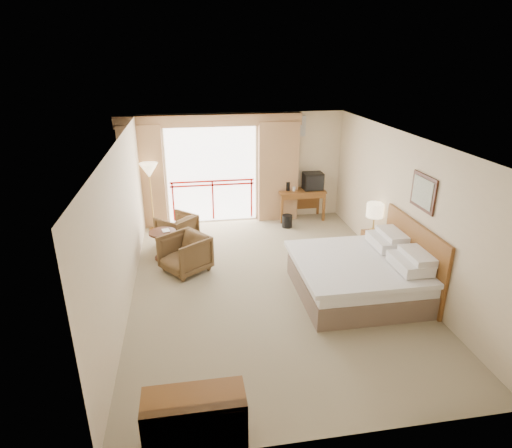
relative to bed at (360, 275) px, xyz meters
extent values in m
plane|color=gray|center=(-1.50, 0.60, -0.38)|extent=(7.00, 7.00, 0.00)
plane|color=white|center=(-1.50, 0.60, 2.32)|extent=(7.00, 7.00, 0.00)
plane|color=beige|center=(-1.50, 4.10, 0.97)|extent=(5.00, 0.00, 5.00)
plane|color=beige|center=(-1.50, -2.90, 0.97)|extent=(5.00, 0.00, 5.00)
plane|color=beige|center=(-4.00, 0.60, 0.97)|extent=(0.00, 7.00, 7.00)
plane|color=beige|center=(1.00, 0.60, 0.97)|extent=(0.00, 7.00, 7.00)
plane|color=white|center=(-2.30, 4.08, 0.82)|extent=(2.40, 0.00, 2.40)
cube|color=red|center=(-2.30, 4.06, 0.57)|extent=(2.09, 0.03, 0.04)
cube|color=red|center=(-2.30, 4.06, 0.67)|extent=(2.09, 0.03, 0.04)
cube|color=red|center=(-3.29, 4.06, 0.17)|extent=(0.04, 0.03, 1.00)
cube|color=red|center=(-2.30, 4.06, 0.17)|extent=(0.04, 0.03, 1.00)
cube|color=red|center=(-1.31, 4.06, 0.17)|extent=(0.04, 0.03, 1.00)
cube|color=#996F4D|center=(-3.95, 3.95, 0.87)|extent=(1.00, 0.26, 2.50)
cube|color=#996F4D|center=(-0.65, 3.95, 0.87)|extent=(1.00, 0.26, 2.50)
cube|color=#996F4D|center=(-2.30, 3.98, 2.17)|extent=(4.40, 0.22, 0.28)
cube|color=silver|center=(-0.20, 4.07, 1.97)|extent=(0.50, 0.04, 0.50)
cube|color=brown|center=(-0.05, 0.00, -0.18)|extent=(2.05, 2.00, 0.40)
cube|color=white|center=(-0.05, 0.00, 0.12)|extent=(2.01, 1.96, 0.22)
cube|color=white|center=(-0.10, 0.00, 0.25)|extent=(2.09, 2.06, 0.08)
cube|color=white|center=(0.65, -0.45, 0.40)|extent=(0.50, 0.75, 0.18)
cube|color=white|center=(0.65, 0.45, 0.40)|extent=(0.50, 0.75, 0.18)
cube|color=white|center=(0.78, -0.45, 0.52)|extent=(0.40, 0.70, 0.14)
cube|color=white|center=(0.78, 0.45, 0.52)|extent=(0.40, 0.70, 0.14)
cube|color=brown|center=(0.96, 0.00, 0.27)|extent=(0.06, 2.10, 1.30)
cube|color=black|center=(0.98, 0.00, 1.47)|extent=(0.03, 0.72, 0.60)
cube|color=silver|center=(0.96, 0.00, 1.47)|extent=(0.01, 0.60, 0.48)
cube|color=brown|center=(0.85, 1.40, -0.11)|extent=(0.39, 0.46, 0.54)
cylinder|color=tan|center=(0.85, 1.45, 0.20)|extent=(0.14, 0.14, 0.04)
cylinder|color=tan|center=(0.85, 1.45, 0.39)|extent=(0.03, 0.03, 0.37)
cylinder|color=#FFE5B2|center=(0.85, 1.45, 0.65)|extent=(0.35, 0.35, 0.28)
cube|color=black|center=(0.80, 1.25, 0.20)|extent=(0.22, 0.19, 0.08)
cube|color=brown|center=(-0.06, 3.84, 0.38)|extent=(1.19, 0.58, 0.05)
cube|color=brown|center=(-0.60, 3.59, -0.01)|extent=(0.06, 0.06, 0.73)
cube|color=brown|center=(0.49, 3.59, -0.01)|extent=(0.06, 0.06, 0.73)
cube|color=brown|center=(-0.60, 4.09, -0.01)|extent=(0.06, 0.06, 0.73)
cube|color=brown|center=(0.49, 4.09, -0.01)|extent=(0.06, 0.06, 0.73)
cube|color=brown|center=(-0.06, 4.09, 0.07)|extent=(1.09, 0.03, 0.55)
cube|color=brown|center=(-0.06, 3.58, 0.30)|extent=(1.09, 0.03, 0.12)
cube|color=black|center=(0.24, 3.84, 0.62)|extent=(0.48, 0.37, 0.44)
cube|color=black|center=(0.24, 3.65, 0.62)|extent=(0.44, 0.02, 0.35)
cylinder|color=black|center=(-0.41, 3.84, 0.51)|extent=(0.11, 0.11, 0.23)
cylinder|color=white|center=(-0.26, 3.79, 0.45)|extent=(0.09, 0.09, 0.11)
cylinder|color=black|center=(-0.53, 3.30, -0.22)|extent=(0.32, 0.32, 0.31)
imported|color=#4C341C|center=(-3.21, 2.77, -0.38)|extent=(1.03, 1.03, 0.67)
imported|color=#4C341C|center=(-3.04, 1.39, -0.38)|extent=(1.13, 1.12, 0.74)
cylinder|color=black|center=(-3.48, 2.02, 0.21)|extent=(0.56, 0.56, 0.04)
cylinder|color=black|center=(-3.48, 2.02, -0.08)|extent=(0.07, 0.07, 0.56)
cylinder|color=black|center=(-3.48, 2.02, -0.35)|extent=(0.40, 0.40, 0.03)
imported|color=white|center=(-3.48, 2.02, 0.23)|extent=(0.19, 0.23, 0.02)
cylinder|color=tan|center=(-3.77, 3.64, -0.36)|extent=(0.27, 0.27, 0.03)
cylinder|color=tan|center=(-3.77, 3.64, 0.35)|extent=(0.03, 0.03, 1.45)
cone|color=#FFE5B2|center=(-3.77, 3.64, 1.12)|extent=(0.42, 0.42, 0.34)
cube|color=brown|center=(-2.98, -2.78, -0.02)|extent=(1.08, 0.45, 0.72)
cube|color=black|center=(-2.98, -3.01, -0.02)|extent=(0.99, 0.02, 0.63)
camera|label=1|loc=(-2.90, -6.28, 3.62)|focal=30.00mm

